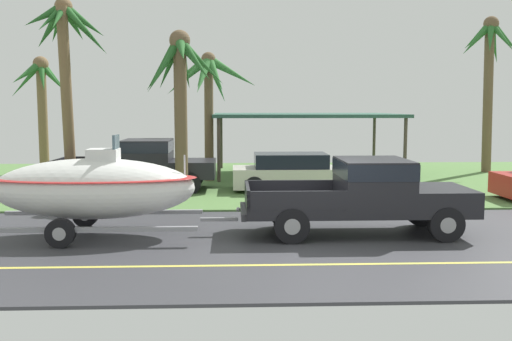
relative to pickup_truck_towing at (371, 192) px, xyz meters
name	(u,v)px	position (x,y,z in m)	size (l,w,h in m)	color
ground	(281,190)	(-1.52, 7.49, -1.02)	(36.00, 22.00, 0.11)	#38383D
pickup_truck_towing	(371,192)	(0.00, 0.00, 0.00)	(5.57, 2.07, 1.81)	black
boat_on_trailer	(93,188)	(-6.58, 0.00, 0.14)	(6.04, 2.42, 2.40)	gray
parked_pickup_background	(147,163)	(-6.40, 7.29, 0.03)	(5.87, 2.07, 1.87)	black
parked_sedan_near	(295,173)	(-1.07, 6.99, -0.34)	(4.57, 1.85, 1.38)	beige
carport_awning	(305,116)	(-0.12, 12.01, 1.60)	(7.97, 5.66, 2.72)	#4C4238
palm_tree_near_left	(208,84)	(-4.27, 9.99, 2.94)	(3.73, 3.53, 5.21)	brown
palm_tree_near_right	(66,45)	(-9.08, 7.22, 4.16)	(2.82, 3.14, 6.77)	brown
palm_tree_mid	(180,77)	(-5.02, 5.94, 2.99)	(2.87, 2.95, 5.55)	brown
palm_tree_far_left	(42,90)	(-11.89, 13.22, 2.78)	(2.69, 3.06, 5.27)	brown
palm_tree_far_right	(489,61)	(8.28, 12.59, 4.07)	(2.84, 2.86, 7.07)	brown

